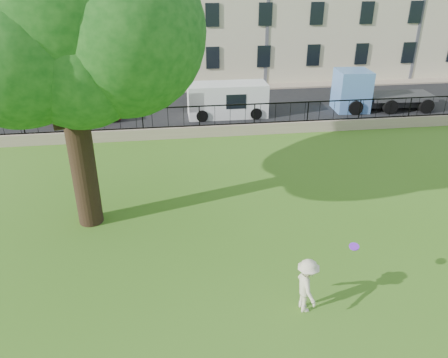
{
  "coord_description": "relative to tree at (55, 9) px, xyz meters",
  "views": [
    {
      "loc": [
        -1.75,
        -10.34,
        8.42
      ],
      "look_at": [
        0.16,
        3.5,
        1.54
      ],
      "focal_mm": 35.0,
      "sensor_mm": 36.0,
      "label": 1
    }
  ],
  "objects": [
    {
      "name": "street",
      "position": [
        4.81,
        12.82,
        -7.25
      ],
      "size": [
        60.0,
        9.0,
        0.01
      ],
      "primitive_type": "cube",
      "color": "black",
      "rests_on": "ground"
    },
    {
      "name": "iron_railing",
      "position": [
        4.81,
        8.12,
        -6.11
      ],
      "size": [
        50.0,
        0.05,
        1.13
      ],
      "color": "black",
      "rests_on": "retaining_wall"
    },
    {
      "name": "red_sedan",
      "position": [
        -1.54,
        11.52,
        -6.63
      ],
      "size": [
        3.95,
        1.72,
        1.26
      ],
      "primitive_type": "imported",
      "rotation": [
        0.0,
        0.0,
        1.67
      ],
      "color": "maroon",
      "rests_on": "street"
    },
    {
      "name": "ground",
      "position": [
        4.81,
        -3.88,
        -7.26
      ],
      "size": [
        120.0,
        120.0,
        0.0
      ],
      "primitive_type": "plane",
      "color": "#41761C",
      "rests_on": "ground"
    },
    {
      "name": "tree",
      "position": [
        0.0,
        0.0,
        0.0
      ],
      "size": [
        8.51,
        6.73,
        10.8
      ],
      "color": "black",
      "rests_on": "ground"
    },
    {
      "name": "sidewalk",
      "position": [
        4.81,
        18.02,
        -7.2
      ],
      "size": [
        60.0,
        1.4,
        0.12
      ],
      "primitive_type": "cube",
      "color": "gray",
      "rests_on": "ground"
    },
    {
      "name": "man",
      "position": [
        6.47,
        -5.5,
        -6.46
      ],
      "size": [
        0.64,
        1.06,
        1.59
      ],
      "primitive_type": "imported",
      "rotation": [
        0.0,
        0.0,
        1.62
      ],
      "color": "beige",
      "rests_on": "ground"
    },
    {
      "name": "retaining_wall",
      "position": [
        4.81,
        8.12,
        -6.96
      ],
      "size": [
        50.0,
        0.4,
        0.6
      ],
      "primitive_type": "cube",
      "color": "gray",
      "rests_on": "ground"
    },
    {
      "name": "blue_truck",
      "position": [
        16.81,
        11.52,
        -5.99
      ],
      "size": [
        6.18,
        2.53,
        2.54
      ],
      "primitive_type": "cube",
      "rotation": [
        0.0,
        0.0,
        -0.06
      ],
      "color": "#5D90DA",
      "rests_on": "street"
    },
    {
      "name": "frisbee",
      "position": [
        7.84,
        -5.1,
        -5.62
      ],
      "size": [
        0.29,
        0.28,
        0.12
      ],
      "primitive_type": "cylinder",
      "rotation": [
        0.21,
        -0.14,
        0.04
      ],
      "color": "#7B26DA"
    },
    {
      "name": "white_van",
      "position": [
        6.81,
        11.52,
        -6.25
      ],
      "size": [
        4.8,
        1.89,
        2.01
      ],
      "primitive_type": "cube",
      "rotation": [
        0.0,
        0.0,
        -0.01
      ],
      "color": "white",
      "rests_on": "street"
    }
  ]
}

